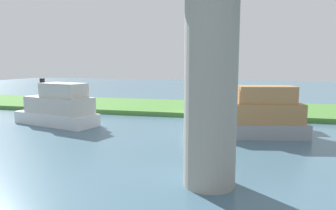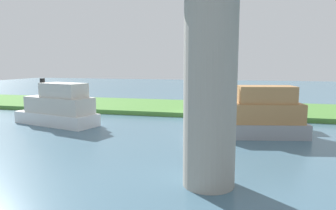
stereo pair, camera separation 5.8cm
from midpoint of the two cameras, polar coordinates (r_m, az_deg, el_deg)
name	(u,v)px [view 1 (the left image)]	position (r m, az deg, el deg)	size (l,w,h in m)	color
ground_plane	(194,118)	(33.46, 4.68, -2.39)	(160.00, 160.00, 0.00)	#476B7F
grassy_bank	(202,108)	(39.27, 6.16, -0.55)	(80.00, 12.00, 0.50)	#4C8438
bridge_pylon	(211,74)	(14.40, 7.81, 5.66)	(2.46, 2.46, 10.63)	#9E998E
person_on_bank	(229,105)	(35.49, 11.17, 0.03)	(0.51, 0.51, 1.39)	#2D334C
mooring_post	(209,108)	(33.60, 7.54, -0.59)	(0.20, 0.20, 1.07)	brown
motorboat_white	(254,116)	(25.64, 15.53, -1.97)	(9.11, 4.67, 4.45)	#99999E
houseboat_blue	(58,108)	(31.31, -19.67, -0.48)	(9.04, 4.95, 4.39)	white
pontoon_yellow	(248,109)	(30.53, 14.41, -0.77)	(8.05, 3.65, 3.97)	#195199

